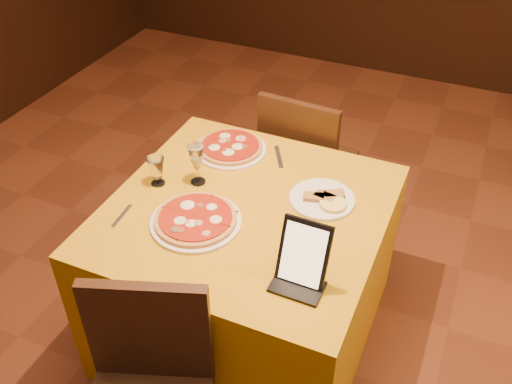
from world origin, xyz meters
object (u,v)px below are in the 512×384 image
at_px(main_table, 248,272).
at_px(pizza_far, 231,148).
at_px(water_glass, 157,171).
at_px(chair_main_far, 309,162).
at_px(tablet, 304,253).
at_px(pizza_near, 196,220).
at_px(wine_glass, 197,164).

xyz_separation_m(main_table, pizza_far, (-0.24, 0.35, 0.39)).
bearing_deg(water_glass, pizza_far, 63.35).
height_order(chair_main_far, tablet, tablet).
xyz_separation_m(chair_main_far, pizza_far, (-0.24, -0.47, 0.31)).
bearing_deg(tablet, chair_main_far, 108.06).
distance_m(main_table, pizza_far, 0.57).
distance_m(main_table, tablet, 0.66).
height_order(main_table, pizza_far, pizza_far).
distance_m(pizza_near, wine_glass, 0.28).
xyz_separation_m(main_table, water_glass, (-0.41, -0.00, 0.44)).
xyz_separation_m(main_table, tablet, (0.34, -0.28, 0.49)).
bearing_deg(chair_main_far, main_table, 93.92).
bearing_deg(main_table, tablet, -39.32).
xyz_separation_m(pizza_near, wine_glass, (-0.12, 0.24, 0.08)).
distance_m(wine_glass, tablet, 0.70).
bearing_deg(pizza_near, tablet, -12.93).
bearing_deg(wine_glass, water_glass, -153.44).
xyz_separation_m(main_table, pizza_near, (-0.14, -0.17, 0.39)).
relative_size(water_glass, tablet, 0.53).
bearing_deg(pizza_far, main_table, -55.51).
height_order(wine_glass, tablet, tablet).
xyz_separation_m(pizza_near, water_glass, (-0.27, 0.16, 0.05)).
height_order(pizza_near, pizza_far, same).
xyz_separation_m(chair_main_far, pizza_near, (-0.14, -0.98, 0.31)).
distance_m(water_glass, tablet, 0.80).
bearing_deg(wine_glass, tablet, -30.26).
relative_size(chair_main_far, tablet, 3.73).
distance_m(main_table, pizza_near, 0.45).
bearing_deg(pizza_far, chair_main_far, 63.20).
bearing_deg(tablet, water_glass, 160.86).
relative_size(chair_main_far, pizza_near, 2.53).
distance_m(pizza_far, water_glass, 0.40).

